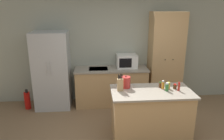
{
  "coord_description": "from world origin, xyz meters",
  "views": [
    {
      "loc": [
        -0.73,
        -2.98,
        2.38
      ],
      "look_at": [
        -0.39,
        1.4,
        1.05
      ],
      "focal_mm": 35.0,
      "sensor_mm": 36.0,
      "label": 1
    }
  ],
  "objects_px": {
    "spice_bottle_short_red": "(167,87)",
    "spice_bottle_pale_salt": "(168,86)",
    "spice_bottle_green_herb": "(179,87)",
    "microwave": "(127,61)",
    "spice_bottle_orange_cap": "(163,85)",
    "kettle": "(126,82)",
    "fire_extinguisher": "(27,100)",
    "knife_block": "(120,84)",
    "spice_bottle_amber_oil": "(160,85)",
    "refrigerator": "(52,70)",
    "pantry_cabinet": "(165,59)",
    "spice_bottle_tall_dark": "(175,86)"
  },
  "relations": [
    {
      "from": "spice_bottle_short_red",
      "to": "spice_bottle_pale_salt",
      "type": "distance_m",
      "value": 0.11
    },
    {
      "from": "spice_bottle_short_red",
      "to": "spice_bottle_green_herb",
      "type": "height_order",
      "value": "spice_bottle_green_herb"
    },
    {
      "from": "microwave",
      "to": "spice_bottle_orange_cap",
      "type": "xyz_separation_m",
      "value": [
        0.45,
        -1.46,
        -0.08
      ]
    },
    {
      "from": "kettle",
      "to": "fire_extinguisher",
      "type": "relative_size",
      "value": 0.48
    },
    {
      "from": "spice_bottle_orange_cap",
      "to": "spice_bottle_short_red",
      "type": "bearing_deg",
      "value": -69.44
    },
    {
      "from": "knife_block",
      "to": "spice_bottle_amber_oil",
      "type": "relative_size",
      "value": 2.94
    },
    {
      "from": "refrigerator",
      "to": "pantry_cabinet",
      "type": "relative_size",
      "value": 0.81
    },
    {
      "from": "refrigerator",
      "to": "spice_bottle_short_red",
      "type": "relative_size",
      "value": 11.87
    },
    {
      "from": "knife_block",
      "to": "spice_bottle_short_red",
      "type": "distance_m",
      "value": 0.82
    },
    {
      "from": "spice_bottle_green_herb",
      "to": "spice_bottle_tall_dark",
      "type": "bearing_deg",
      "value": 107.31
    },
    {
      "from": "microwave",
      "to": "kettle",
      "type": "height_order",
      "value": "microwave"
    },
    {
      "from": "spice_bottle_pale_salt",
      "to": "spice_bottle_orange_cap",
      "type": "bearing_deg",
      "value": 173.46
    },
    {
      "from": "spice_bottle_short_red",
      "to": "fire_extinguisher",
      "type": "xyz_separation_m",
      "value": [
        -2.86,
        1.36,
        -0.77
      ]
    },
    {
      "from": "pantry_cabinet",
      "to": "spice_bottle_green_herb",
      "type": "xyz_separation_m",
      "value": [
        -0.24,
        -1.55,
        -0.12
      ]
    },
    {
      "from": "pantry_cabinet",
      "to": "spice_bottle_orange_cap",
      "type": "bearing_deg",
      "value": -108.99
    },
    {
      "from": "spice_bottle_tall_dark",
      "to": "spice_bottle_pale_salt",
      "type": "xyz_separation_m",
      "value": [
        -0.12,
        0.0,
        0.02
      ]
    },
    {
      "from": "spice_bottle_orange_cap",
      "to": "kettle",
      "type": "distance_m",
      "value": 0.67
    },
    {
      "from": "kettle",
      "to": "fire_extinguisher",
      "type": "height_order",
      "value": "kettle"
    },
    {
      "from": "microwave",
      "to": "spice_bottle_short_red",
      "type": "relative_size",
      "value": 3.2
    },
    {
      "from": "spice_bottle_amber_oil",
      "to": "kettle",
      "type": "xyz_separation_m",
      "value": [
        -0.63,
        0.04,
        0.06
      ]
    },
    {
      "from": "spice_bottle_orange_cap",
      "to": "kettle",
      "type": "bearing_deg",
      "value": 170.71
    },
    {
      "from": "spice_bottle_green_herb",
      "to": "kettle",
      "type": "height_order",
      "value": "kettle"
    },
    {
      "from": "knife_block",
      "to": "fire_extinguisher",
      "type": "distance_m",
      "value": 2.54
    },
    {
      "from": "spice_bottle_pale_salt",
      "to": "refrigerator",
      "type": "bearing_deg",
      "value": 149.4
    },
    {
      "from": "spice_bottle_short_red",
      "to": "refrigerator",
      "type": "bearing_deg",
      "value": 147.05
    },
    {
      "from": "spice_bottle_short_red",
      "to": "spice_bottle_green_herb",
      "type": "distance_m",
      "value": 0.21
    },
    {
      "from": "spice_bottle_amber_oil",
      "to": "knife_block",
      "type": "bearing_deg",
      "value": -172.95
    },
    {
      "from": "spice_bottle_orange_cap",
      "to": "spice_bottle_pale_salt",
      "type": "bearing_deg",
      "value": -6.54
    },
    {
      "from": "spice_bottle_short_red",
      "to": "spice_bottle_green_herb",
      "type": "xyz_separation_m",
      "value": [
        0.21,
        -0.01,
        0.0
      ]
    },
    {
      "from": "pantry_cabinet",
      "to": "spice_bottle_tall_dark",
      "type": "height_order",
      "value": "pantry_cabinet"
    },
    {
      "from": "spice_bottle_amber_oil",
      "to": "spice_bottle_orange_cap",
      "type": "bearing_deg",
      "value": -64.07
    },
    {
      "from": "refrigerator",
      "to": "pantry_cabinet",
      "type": "distance_m",
      "value": 2.71
    },
    {
      "from": "refrigerator",
      "to": "microwave",
      "type": "xyz_separation_m",
      "value": [
        1.76,
        0.11,
        0.17
      ]
    },
    {
      "from": "pantry_cabinet",
      "to": "spice_bottle_amber_oil",
      "type": "height_order",
      "value": "pantry_cabinet"
    },
    {
      "from": "pantry_cabinet",
      "to": "spice_bottle_pale_salt",
      "type": "distance_m",
      "value": 1.5
    },
    {
      "from": "refrigerator",
      "to": "spice_bottle_amber_oil",
      "type": "distance_m",
      "value": 2.53
    },
    {
      "from": "pantry_cabinet",
      "to": "spice_bottle_pale_salt",
      "type": "bearing_deg",
      "value": -105.33
    },
    {
      "from": "spice_bottle_short_red",
      "to": "kettle",
      "type": "xyz_separation_m",
      "value": [
        -0.7,
        0.21,
        0.03
      ]
    },
    {
      "from": "pantry_cabinet",
      "to": "fire_extinguisher",
      "type": "distance_m",
      "value": 3.44
    },
    {
      "from": "microwave",
      "to": "fire_extinguisher",
      "type": "distance_m",
      "value": 2.53
    },
    {
      "from": "pantry_cabinet",
      "to": "spice_bottle_short_red",
      "type": "distance_m",
      "value": 1.6
    },
    {
      "from": "spice_bottle_pale_salt",
      "to": "kettle",
      "type": "distance_m",
      "value": 0.77
    },
    {
      "from": "refrigerator",
      "to": "pantry_cabinet",
      "type": "bearing_deg",
      "value": 1.58
    },
    {
      "from": "kettle",
      "to": "spice_bottle_amber_oil",
      "type": "bearing_deg",
      "value": -3.77
    },
    {
      "from": "pantry_cabinet",
      "to": "spice_bottle_short_red",
      "type": "bearing_deg",
      "value": -106.43
    },
    {
      "from": "refrigerator",
      "to": "spice_bottle_green_herb",
      "type": "relative_size",
      "value": 11.18
    },
    {
      "from": "microwave",
      "to": "fire_extinguisher",
      "type": "xyz_separation_m",
      "value": [
        -2.37,
        -0.21,
        -0.85
      ]
    },
    {
      "from": "spice_bottle_tall_dark",
      "to": "kettle",
      "type": "height_order",
      "value": "kettle"
    },
    {
      "from": "refrigerator",
      "to": "spice_bottle_pale_salt",
      "type": "bearing_deg",
      "value": -30.6
    },
    {
      "from": "pantry_cabinet",
      "to": "spice_bottle_tall_dark",
      "type": "relative_size",
      "value": 24.82
    }
  ]
}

